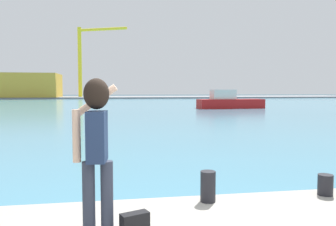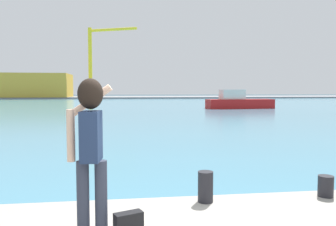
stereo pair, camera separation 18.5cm
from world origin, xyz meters
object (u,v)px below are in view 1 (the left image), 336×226
harbor_bollard_2 (325,185)px  warehouse_left (23,85)px  harbor_bollard (208,186)px  boat_moored (229,102)px  handbag (135,223)px  person_photographer (96,139)px  port_crane (86,54)px

harbor_bollard_2 → warehouse_left: (-25.07, 86.20, 2.64)m
harbor_bollard → boat_moored: (12.43, 33.77, 0.01)m
boat_moored → warehouse_left: size_ratio=0.45×
harbor_bollard_2 → handbag: bearing=-162.6°
person_photographer → harbor_bollard: person_photographer is taller
handbag → warehouse_left: 89.93m
port_crane → harbor_bollard_2: bearing=-83.7°
handbag → boat_moored: bearing=68.7°
boat_moored → handbag: bearing=-114.9°
harbor_bollard → boat_moored: size_ratio=0.06×
person_photographer → harbor_bollard_2: person_photographer is taller
warehouse_left → port_crane: bearing=4.2°
port_crane → person_photographer: bearing=-86.0°
handbag → harbor_bollard: 1.46m
harbor_bollard → warehouse_left: bearing=105.1°
person_photographer → port_crane: (-6.17, 88.19, 10.04)m
boat_moored → warehouse_left: 63.45m
boat_moored → port_crane: size_ratio=0.44×
person_photographer → boat_moored: person_photographer is taller
harbor_bollard → harbor_bollard_2: harbor_bollard is taller
warehouse_left → handbag: bearing=-75.8°
handbag → port_crane: bearing=94.3°
warehouse_left → person_photographer: bearing=-76.0°
handbag → boat_moored: boat_moored is taller
handbag → harbor_bollard_2: size_ratio=1.01×
person_photographer → harbor_bollard_2: 3.62m
boat_moored → harbor_bollard_2: bearing=-111.0°
person_photographer → port_crane: bearing=10.2°
boat_moored → warehouse_left: warehouse_left is taller
person_photographer → boat_moored: 37.34m
harbor_bollard_2 → boat_moored: boat_moored is taller
harbor_bollard → harbor_bollard_2: (1.87, -0.00, -0.06)m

